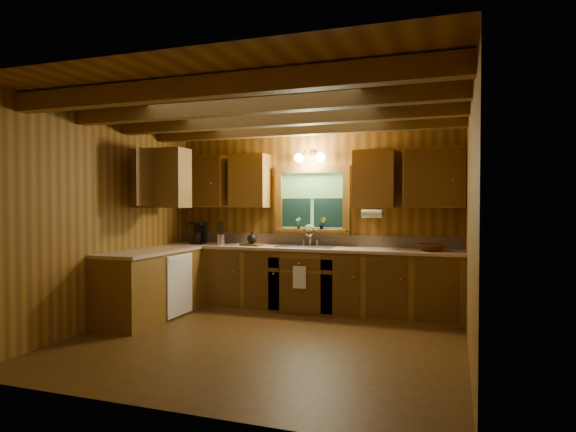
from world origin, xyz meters
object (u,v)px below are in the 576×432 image
(sink, at_px, (307,250))
(wicker_basket, at_px, (432,248))
(cutting_board, at_px, (252,245))
(coffee_maker, at_px, (199,233))

(sink, xyz_separation_m, wicker_basket, (1.68, -0.07, 0.09))
(cutting_board, xyz_separation_m, wicker_basket, (2.49, -0.01, 0.03))
(cutting_board, distance_m, wicker_basket, 2.49)
(sink, distance_m, wicker_basket, 1.69)
(coffee_maker, xyz_separation_m, wicker_basket, (3.37, -0.04, -0.12))
(sink, relative_size, coffee_maker, 2.46)
(cutting_board, relative_size, wicker_basket, 0.81)
(coffee_maker, bearing_deg, cutting_board, -7.79)
(coffee_maker, relative_size, wicker_basket, 0.91)
(sink, height_order, cutting_board, sink)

